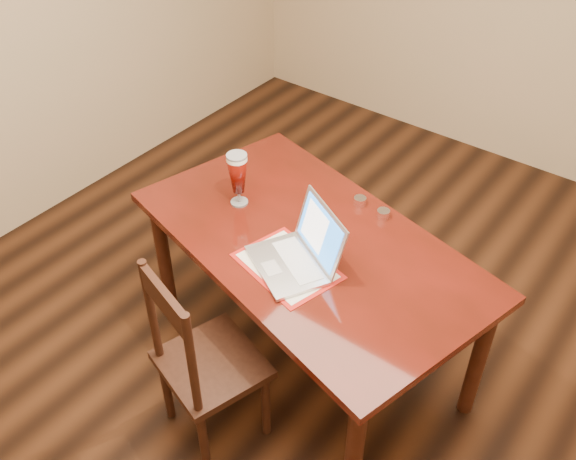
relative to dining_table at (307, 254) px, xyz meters
The scene contains 4 objects.
ground 0.71m from the dining_table, 25.79° to the right, with size 5.00×5.00×0.00m, color black.
room_shell 1.08m from the dining_table, 25.79° to the right, with size 4.51×5.01×2.71m.
dining_table is the anchor object (origin of this frame).
dining_chair 0.67m from the dining_table, 97.49° to the right, with size 0.52×0.51×1.00m.
Camera 1 is at (1.12, -1.74, 2.65)m, focal length 40.00 mm.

